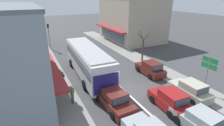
{
  "coord_description": "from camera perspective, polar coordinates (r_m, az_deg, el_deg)",
  "views": [
    {
      "loc": [
        -7.49,
        -12.19,
        8.46
      ],
      "look_at": [
        0.82,
        4.42,
        1.2
      ],
      "focal_mm": 28.0,
      "sensor_mm": 36.0,
      "label": 1
    }
  ],
  "objects": [
    {
      "name": "pedestrian_browsing_midblock",
      "position": [
        14.64,
        -12.89,
        -9.6
      ],
      "size": [
        0.41,
        0.45,
        1.63
      ],
      "color": "#4C4742",
      "rests_on": "sidewalk_left"
    },
    {
      "name": "kerb_right",
      "position": [
        24.26,
        9.73,
        0.78
      ],
      "size": [
        2.8,
        44.0,
        0.12
      ],
      "primitive_type": "cube",
      "color": "gray",
      "rests_on": "ground"
    },
    {
      "name": "lane_centre_line",
      "position": [
        19.74,
        -1.6,
        -4.02
      ],
      "size": [
        0.2,
        28.0,
        0.01
      ],
      "primitive_type": "cube",
      "color": "silver",
      "rests_on": "ground"
    },
    {
      "name": "building_right_far",
      "position": [
        35.14,
        6.51,
        14.1
      ],
      "size": [
        9.83,
        11.61,
        8.2
      ],
      "color": "#B2A38E",
      "rests_on": "ground"
    },
    {
      "name": "shopfront_far_end",
      "position": [
        32.3,
        -31.54,
        9.75
      ],
      "size": [
        7.58,
        7.18,
        7.36
      ],
      "color": "gray",
      "rests_on": "ground"
    },
    {
      "name": "city_bus",
      "position": [
        19.23,
        -7.97,
        1.13
      ],
      "size": [
        3.12,
        10.96,
        3.23
      ],
      "color": "silver",
      "rests_on": "ground"
    },
    {
      "name": "sedan_queue_gap_filler",
      "position": [
        14.2,
        0.72,
        -11.98
      ],
      "size": [
        2.05,
        4.28,
        1.47
      ],
      "color": "#561E19",
      "rests_on": "ground"
    },
    {
      "name": "directional_road_sign",
      "position": [
        17.2,
        29.02,
        -1.01
      ],
      "size": [
        0.1,
        1.4,
        3.6
      ],
      "color": "gray",
      "rests_on": "ground"
    },
    {
      "name": "sedan_adjacent_lane_trail",
      "position": [
        13.42,
        27.36,
        -16.99
      ],
      "size": [
        2.01,
        4.26,
        1.47
      ],
      "color": "#9EA3A8",
      "rests_on": "ground"
    },
    {
      "name": "shopfront_mid_block",
      "position": [
        24.12,
        -32.62,
        6.53
      ],
      "size": [
        7.24,
        9.15,
        7.34
      ],
      "color": "silver",
      "rests_on": "ground"
    },
    {
      "name": "parked_hatchback_kerb_second",
      "position": [
        20.13,
        12.47,
        -1.82
      ],
      "size": [
        1.84,
        3.71,
        1.54
      ],
      "color": "#561E19",
      "rests_on": "ground"
    },
    {
      "name": "ground_plane",
      "position": [
        16.62,
        4.34,
        -9.32
      ],
      "size": [
        140.0,
        140.0,
        0.0
      ],
      "primitive_type": "plane",
      "color": "#3F3F42"
    },
    {
      "name": "pedestrian_with_handbag_near",
      "position": [
        17.78,
        -16.37,
        -4.16
      ],
      "size": [
        0.66,
        0.34,
        1.63
      ],
      "color": "#333338",
      "rests_on": "sidewalk_left"
    },
    {
      "name": "sidewalk_left",
      "position": [
        20.04,
        -22.15,
        -5.1
      ],
      "size": [
        5.2,
        44.0,
        0.14
      ],
      "primitive_type": "cube",
      "color": "gray",
      "rests_on": "ground"
    },
    {
      "name": "parked_hatchback_kerb_front",
      "position": [
        16.83,
        24.18,
        -8.13
      ],
      "size": [
        1.88,
        3.73,
        1.54
      ],
      "color": "#B7B29E",
      "rests_on": "ground"
    },
    {
      "name": "traffic_light_downstreet",
      "position": [
        30.42,
        -20.0,
        9.47
      ],
      "size": [
        0.33,
        0.24,
        4.2
      ],
      "color": "gray",
      "rests_on": "ground"
    },
    {
      "name": "street_tree_right",
      "position": [
        23.65,
        10.05,
        5.07
      ],
      "size": [
        1.99,
        1.88,
        4.12
      ],
      "color": "brown",
      "rests_on": "ground"
    },
    {
      "name": "hatchback_queue_far_back",
      "position": [
        14.81,
        18.48,
        -11.46
      ],
      "size": [
        1.95,
        3.77,
        1.54
      ],
      "color": "maroon",
      "rests_on": "ground"
    }
  ]
}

